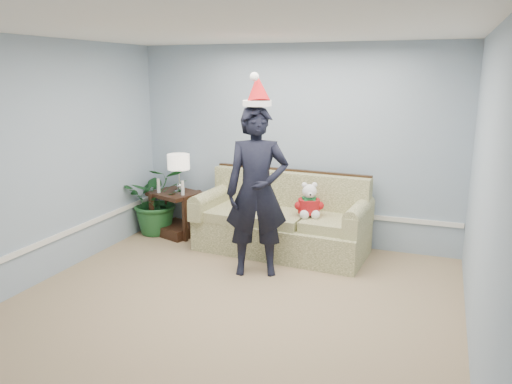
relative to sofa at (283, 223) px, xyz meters
The scene contains 10 objects.
room_shell 2.26m from the sofa, 89.89° to the right, with size 4.54×5.04×2.74m.
wainscot_trim 1.46m from the sofa, 143.64° to the right, with size 4.49×4.99×0.06m.
sofa is the anchor object (origin of this frame).
side_table 1.66m from the sofa, behind, with size 0.81×0.74×0.64m.
table_lamp 1.72m from the sofa, behind, with size 0.31×0.31×0.56m.
candle_pair 1.70m from the sofa, behind, with size 0.44×0.05×0.20m.
houseplant 1.94m from the sofa, behind, with size 0.91×0.79×1.01m, color #1F5728.
man 1.05m from the sofa, 93.05° to the right, with size 0.72×0.47×1.97m, color black.
santa_hat 1.94m from the sofa, 93.11° to the right, with size 0.44×0.46×0.38m.
teddy_bear 0.53m from the sofa, 19.10° to the right, with size 0.35×0.35×0.45m.
Camera 1 is at (1.90, -4.02, 2.32)m, focal length 35.00 mm.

